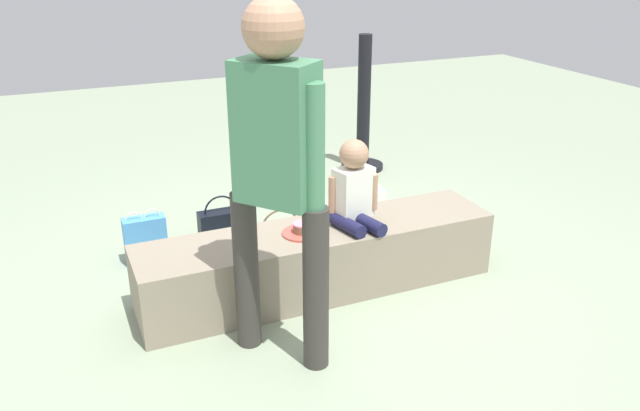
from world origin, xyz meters
TOP-DOWN VIEW (x-y plane):
  - ground_plane at (0.00, 0.00)m, footprint 12.00×12.00m
  - concrete_ledge at (0.00, 0.00)m, footprint 2.02×0.45m
  - child_seated at (0.21, -0.01)m, footprint 0.28×0.34m
  - adult_standing at (-0.40, -0.49)m, footprint 0.37×0.41m
  - cake_plate at (-0.11, -0.02)m, footprint 0.22×0.22m
  - gift_bag at (-0.84, 0.74)m, footprint 0.25×0.11m
  - railing_post at (1.17, 1.76)m, footprint 0.36×0.36m
  - water_bottle_near_gift at (0.55, 1.26)m, footprint 0.06×0.06m
  - party_cup_red at (0.22, 0.39)m, footprint 0.08×0.08m
  - cake_box_white at (0.82, 1.08)m, footprint 0.32×0.35m
  - handbag_black_leather at (-0.33, 0.84)m, footprint 0.30×0.12m
  - handbag_brown_canvas at (-0.07, 0.43)m, footprint 0.34×0.11m

SIDE VIEW (x-z plane):
  - ground_plane at x=0.00m, z-range 0.00..0.00m
  - party_cup_red at x=0.22m, z-range 0.00..0.10m
  - cake_box_white at x=0.82m, z-range 0.00..0.12m
  - water_bottle_near_gift at x=0.55m, z-range -0.01..0.21m
  - handbag_black_leather at x=-0.33m, z-range -0.05..0.27m
  - handbag_brown_canvas at x=-0.07m, z-range -0.05..0.29m
  - gift_bag at x=-0.84m, z-range -0.02..0.32m
  - concrete_ledge at x=0.00m, z-range 0.00..0.38m
  - cake_plate at x=-0.11m, z-range 0.37..0.43m
  - railing_post at x=1.17m, z-range -0.14..1.00m
  - child_seated at x=0.21m, z-range 0.35..0.83m
  - adult_standing at x=-0.40m, z-range 0.17..1.83m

